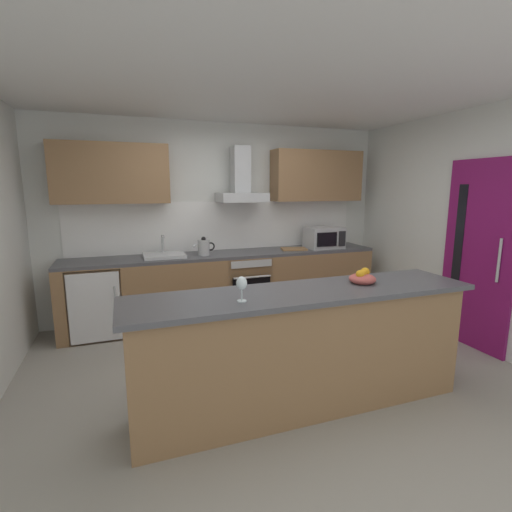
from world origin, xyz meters
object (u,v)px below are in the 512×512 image
object	(u,v)px
range_hood	(241,185)
wine_glass	(242,284)
kettle	(204,247)
chopping_board	(294,249)
fruit_bowl	(362,278)
sink	(164,255)
oven	(245,284)
microwave	(324,238)
refrigerator	(96,301)

from	to	relation	value
range_hood	wine_glass	xyz separation A→B (m)	(-0.76, -2.39, -0.69)
kettle	chopping_board	bearing A→B (deg)	0.45
fruit_bowl	chopping_board	bearing A→B (deg)	79.84
wine_glass	chopping_board	distance (m)	2.69
sink	kettle	distance (m)	0.50
sink	fruit_bowl	xyz separation A→B (m)	(1.38, -2.13, 0.09)
oven	kettle	size ratio (longest dim) A/B	2.77
microwave	fruit_bowl	distance (m)	2.26
microwave	fruit_bowl	size ratio (longest dim) A/B	2.27
microwave	range_hood	world-z (taller)	range_hood
oven	chopping_board	size ratio (longest dim) A/B	2.35
refrigerator	fruit_bowl	xyz separation A→B (m)	(2.19, -2.12, 0.59)
kettle	range_hood	distance (m)	0.97
sink	microwave	bearing A→B (deg)	-1.00
sink	kettle	world-z (taller)	sink
chopping_board	range_hood	bearing A→B (deg)	167.84
refrigerator	chopping_board	distance (m)	2.61
oven	sink	xyz separation A→B (m)	(-1.04, 0.01, 0.47)
kettle	wine_glass	distance (m)	2.24
kettle	oven	bearing A→B (deg)	3.48
microwave	wine_glass	xyz separation A→B (m)	(-1.93, -2.24, 0.04)
wine_glass	chopping_board	size ratio (longest dim) A/B	0.52
fruit_bowl	range_hood	bearing A→B (deg)	98.47
microwave	wine_glass	bearing A→B (deg)	-130.83
microwave	range_hood	xyz separation A→B (m)	(-1.18, 0.16, 0.74)
range_hood	fruit_bowl	distance (m)	2.40
microwave	chopping_board	bearing A→B (deg)	179.49
oven	kettle	bearing A→B (deg)	-176.52
microwave	kettle	xyz separation A→B (m)	(-1.73, -0.01, -0.04)
wine_glass	chopping_board	xyz separation A→B (m)	(1.47, 2.24, -0.18)
microwave	sink	size ratio (longest dim) A/B	1.00
kettle	wine_glass	xyz separation A→B (m)	(-0.20, -2.23, 0.09)
range_hood	chopping_board	distance (m)	1.14
refrigerator	microwave	world-z (taller)	microwave
range_hood	wine_glass	size ratio (longest dim) A/B	4.05
refrigerator	sink	distance (m)	0.95
chopping_board	refrigerator	bearing A→B (deg)	179.53
microwave	kettle	size ratio (longest dim) A/B	1.73
sink	refrigerator	bearing A→B (deg)	-179.03
microwave	chopping_board	world-z (taller)	microwave
range_hood	chopping_board	size ratio (longest dim) A/B	2.12
oven	microwave	size ratio (longest dim) A/B	1.60
refrigerator	sink	bearing A→B (deg)	0.97
microwave	wine_glass	distance (m)	2.96
refrigerator	wine_glass	distance (m)	2.60
fruit_bowl	chopping_board	size ratio (longest dim) A/B	0.65
fruit_bowl	oven	bearing A→B (deg)	98.98
kettle	microwave	bearing A→B (deg)	0.19
range_hood	fruit_bowl	xyz separation A→B (m)	(0.34, -2.25, -0.77)
kettle	range_hood	size ratio (longest dim) A/B	0.40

